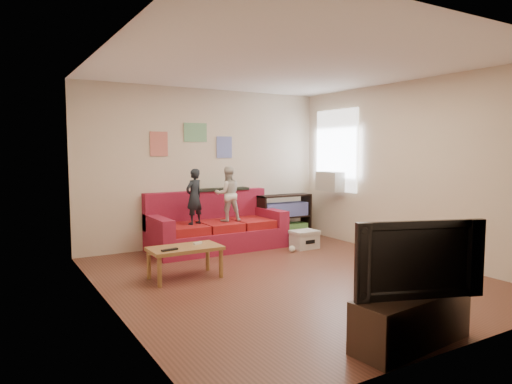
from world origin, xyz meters
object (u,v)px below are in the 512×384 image
coffee_table (185,251)px  television (413,257)px  bookshelf (284,219)px  child_a (194,197)px  sofa (215,229)px  file_box (304,239)px  tv_stand (411,320)px  child_b (228,194)px

coffee_table → television: bearing=-73.1°
coffee_table → bookshelf: bearing=30.4°
child_a → bookshelf: 2.00m
sofa → file_box: bearing=-31.6°
bookshelf → file_box: bearing=-101.9°
child_a → television: child_a is taller
sofa → coffee_table: 1.83m
sofa → bookshelf: (1.46, 0.08, 0.04)m
child_a → tv_stand: 4.21m
file_box → television: (-1.54, -3.54, 0.60)m
bookshelf → file_box: size_ratio=2.35×
tv_stand → coffee_table: bearing=101.8°
child_b → coffee_table: child_b is taller
sofa → child_b: (0.15, -0.18, 0.59)m
file_box → tv_stand: (-1.54, -3.54, 0.06)m
child_a → television: (0.20, -4.15, -0.15)m
coffee_table → television: television is taller
child_b → television: child_b is taller
sofa → tv_stand: bearing=-93.4°
coffee_table → bookshelf: bookshelf is taller
child_a → tv_stand: size_ratio=0.76×
file_box → tv_stand: tv_stand is taller
file_box → television: television is taller
coffee_table → child_b: bearing=44.8°
television → tv_stand: bearing=0.0°
bookshelf → tv_stand: (-1.72, -4.40, -0.15)m
child_a → television: bearing=70.2°
child_a → coffee_table: size_ratio=0.97×
coffee_table → file_box: size_ratio=2.09×
sofa → child_a: (-0.45, -0.18, 0.58)m
bookshelf → child_a: bearing=-172.5°
file_box → child_a: bearing=160.6°
coffee_table → child_a: bearing=61.9°
child_a → coffee_table: 1.54m
sofa → television: television is taller
sofa → coffee_table: size_ratio=2.44×
bookshelf → tv_stand: bookshelf is taller
sofa → file_box: sofa is taller
child_b → television: (-0.40, -4.15, -0.17)m
child_b → tv_stand: bearing=95.6°
file_box → tv_stand: 3.86m
child_b → bookshelf: child_b is taller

